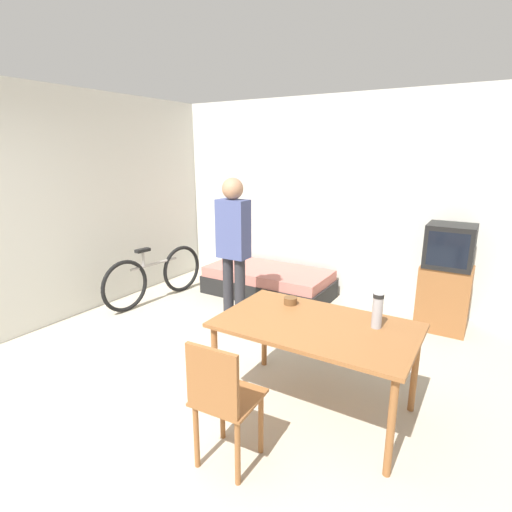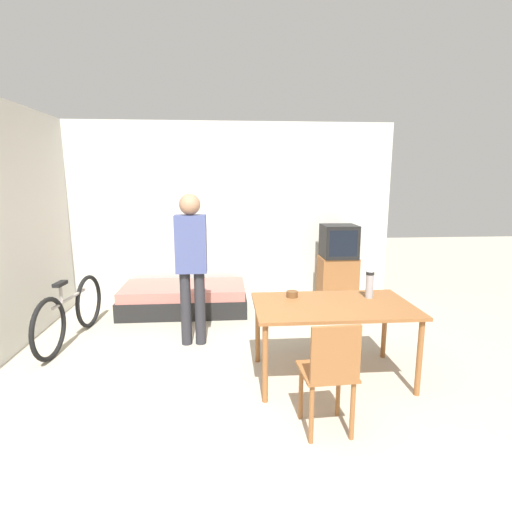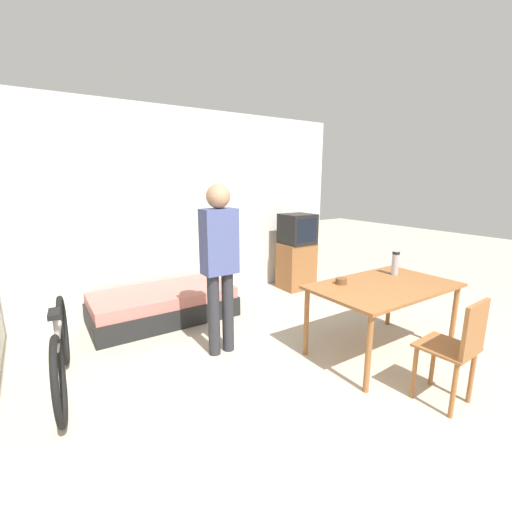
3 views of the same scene
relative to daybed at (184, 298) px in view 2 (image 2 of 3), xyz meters
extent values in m
plane|color=#B2A893|center=(0.48, -3.21, -0.19)|extent=(20.00, 20.00, 0.00)
cube|color=silver|center=(0.48, 0.54, 1.16)|extent=(5.34, 0.06, 2.70)
cube|color=black|center=(0.00, 0.00, -0.07)|extent=(1.76, 0.87, 0.25)
cube|color=#B76B60|center=(0.00, 0.00, 0.13)|extent=(1.71, 0.84, 0.14)
cube|color=brown|center=(2.25, 0.07, 0.18)|extent=(0.53, 0.42, 0.74)
cube|color=black|center=(2.25, 0.07, 0.79)|extent=(0.49, 0.45, 0.47)
cube|color=black|center=(2.25, -0.15, 0.79)|extent=(0.40, 0.01, 0.37)
cube|color=brown|center=(1.59, -2.06, 0.52)|extent=(1.46, 0.89, 0.03)
cylinder|color=brown|center=(0.92, -2.44, 0.16)|extent=(0.05, 0.05, 0.70)
cylinder|color=brown|center=(2.26, -2.44, 0.16)|extent=(0.05, 0.05, 0.70)
cylinder|color=brown|center=(0.92, -1.68, 0.16)|extent=(0.05, 0.05, 0.70)
cylinder|color=brown|center=(2.26, -1.68, 0.16)|extent=(0.05, 0.05, 0.70)
cube|color=brown|center=(1.33, -2.85, 0.28)|extent=(0.41, 0.41, 0.02)
cube|color=brown|center=(1.34, -3.03, 0.49)|extent=(0.36, 0.05, 0.41)
cylinder|color=brown|center=(1.48, -2.69, 0.04)|extent=(0.04, 0.04, 0.46)
cylinder|color=brown|center=(1.17, -2.70, 0.04)|extent=(0.04, 0.04, 0.46)
cylinder|color=brown|center=(1.49, -2.99, 0.04)|extent=(0.04, 0.04, 0.46)
cylinder|color=brown|center=(1.19, -3.01, 0.04)|extent=(0.04, 0.04, 0.46)
torus|color=black|center=(-1.15, -0.50, 0.14)|extent=(0.12, 0.67, 0.67)
torus|color=black|center=(-1.25, -1.45, 0.14)|extent=(0.12, 0.67, 0.67)
cylinder|color=gray|center=(-1.20, -0.97, 0.33)|extent=(0.11, 0.75, 0.04)
cylinder|color=gray|center=(-1.22, -1.15, 0.43)|extent=(0.04, 0.04, 0.20)
cube|color=black|center=(-1.22, -1.15, 0.55)|extent=(0.10, 0.21, 0.04)
cylinder|color=#28282D|center=(0.14, -1.16, 0.23)|extent=(0.12, 0.12, 0.85)
cylinder|color=#28282D|center=(0.30, -1.16, 0.23)|extent=(0.12, 0.12, 0.85)
cube|color=#424C7F|center=(0.22, -1.16, 0.97)|extent=(0.34, 0.20, 0.64)
sphere|color=#A87A5B|center=(0.22, -1.16, 1.41)|extent=(0.23, 0.23, 0.23)
cylinder|color=#99999E|center=(1.99, -1.89, 0.67)|extent=(0.07, 0.07, 0.26)
cylinder|color=black|center=(1.99, -1.89, 0.79)|extent=(0.08, 0.08, 0.03)
cylinder|color=brown|center=(1.24, -1.81, 0.57)|extent=(0.11, 0.11, 0.06)
camera|label=1|loc=(2.64, -4.66, 1.80)|focal=28.00mm
camera|label=2|loc=(0.59, -5.54, 1.68)|focal=28.00mm
camera|label=3|loc=(-1.27, -4.09, 1.57)|focal=24.00mm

